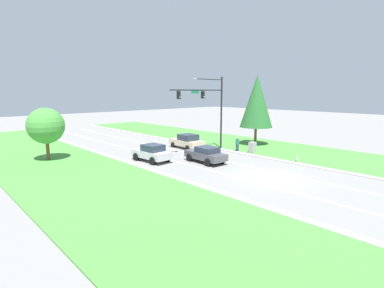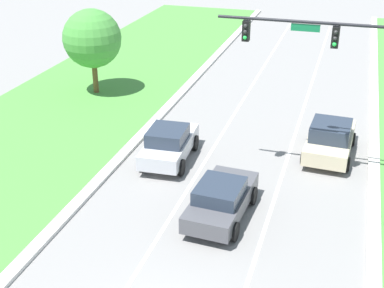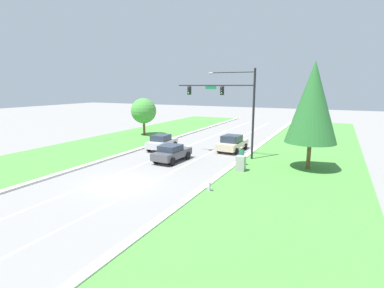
# 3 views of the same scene
# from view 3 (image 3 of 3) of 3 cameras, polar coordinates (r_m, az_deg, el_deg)

# --- Properties ---
(ground_plane) EXTENTS (160.00, 160.00, 0.00)m
(ground_plane) POSITION_cam_3_polar(r_m,az_deg,el_deg) (21.74, -13.49, -7.38)
(ground_plane) COLOR gray
(curb_strip_right) EXTENTS (0.50, 90.00, 0.15)m
(curb_strip_right) POSITION_cam_3_polar(r_m,az_deg,el_deg) (18.79, 0.15, -9.77)
(curb_strip_right) COLOR beige
(curb_strip_right) RESTS_ON ground_plane
(curb_strip_left) EXTENTS (0.50, 90.00, 0.15)m
(curb_strip_left) POSITION_cam_3_polar(r_m,az_deg,el_deg) (25.57, -23.38, -5.05)
(curb_strip_left) COLOR beige
(curb_strip_left) RESTS_ON ground_plane
(grass_verge_right) EXTENTS (10.00, 90.00, 0.08)m
(grass_verge_right) POSITION_cam_3_polar(r_m,az_deg,el_deg) (17.35, 16.33, -12.18)
(grass_verge_right) COLOR #4C8E3D
(grass_verge_right) RESTS_ON ground_plane
(grass_verge_left) EXTENTS (10.00, 90.00, 0.08)m
(grass_verge_left) POSITION_cam_3_polar(r_m,az_deg,el_deg) (29.68, -30.04, -3.57)
(grass_verge_left) COLOR #4C8E3D
(grass_verge_left) RESTS_ON ground_plane
(lane_stripe_inner_left) EXTENTS (0.14, 81.00, 0.01)m
(lane_stripe_inner_left) POSITION_cam_3_polar(r_m,az_deg,el_deg) (22.89, -17.01, -6.62)
(lane_stripe_inner_left) COLOR white
(lane_stripe_inner_left) RESTS_ON ground_plane
(lane_stripe_inner_right) EXTENTS (0.14, 81.00, 0.01)m
(lane_stripe_inner_right) POSITION_cam_3_polar(r_m,az_deg,el_deg) (20.69, -9.59, -8.17)
(lane_stripe_inner_right) COLOR white
(lane_stripe_inner_right) RESTS_ON ground_plane
(traffic_signal_mast) EXTENTS (7.73, 0.41, 8.30)m
(traffic_signal_mast) POSITION_cam_3_polar(r_m,az_deg,el_deg) (28.32, 7.46, 8.40)
(traffic_signal_mast) COLOR black
(traffic_signal_mast) RESTS_ON ground_plane
(silver_sedan) EXTENTS (2.20, 4.25, 1.66)m
(silver_sedan) POSITION_cam_3_polar(r_m,az_deg,el_deg) (32.23, -5.79, 0.38)
(silver_sedan) COLOR silver
(silver_sedan) RESTS_ON ground_plane
(champagne_sedan) EXTENTS (2.32, 4.58, 1.69)m
(champagne_sedan) POSITION_cam_3_polar(r_m,az_deg,el_deg) (31.75, 7.68, 0.16)
(champagne_sedan) COLOR beige
(champagne_sedan) RESTS_ON ground_plane
(graphite_sedan) EXTENTS (2.20, 4.35, 1.53)m
(graphite_sedan) POSITION_cam_3_polar(r_m,az_deg,el_deg) (27.22, -3.90, -1.66)
(graphite_sedan) COLOR #4C4C51
(graphite_sedan) RESTS_ON ground_plane
(utility_cabinet) EXTENTS (0.70, 0.60, 1.28)m
(utility_cabinet) POSITION_cam_3_polar(r_m,az_deg,el_deg) (24.21, 9.26, -3.75)
(utility_cabinet) COLOR #9E9E99
(utility_cabinet) RESTS_ON ground_plane
(pedestrian) EXTENTS (0.40, 0.24, 1.69)m
(pedestrian) POSITION_cam_3_polar(r_m,az_deg,el_deg) (25.85, 9.38, -2.14)
(pedestrian) COLOR #232842
(pedestrian) RESTS_ON ground_plane
(fire_hydrant) EXTENTS (0.34, 0.20, 0.70)m
(fire_hydrant) POSITION_cam_3_polar(r_m,az_deg,el_deg) (19.52, 3.34, -8.15)
(fire_hydrant) COLOR #B7B7BC
(fire_hydrant) RESTS_ON ground_plane
(conifer_near_right_tree) EXTENTS (4.02, 4.02, 8.70)m
(conifer_near_right_tree) POSITION_cam_3_polar(r_m,az_deg,el_deg) (25.59, 22.01, 7.35)
(conifer_near_right_tree) COLOR brown
(conifer_near_right_tree) RESTS_ON ground_plane
(oak_near_left_tree) EXTENTS (3.45, 3.45, 5.14)m
(oak_near_left_tree) POSITION_cam_3_polar(r_m,az_deg,el_deg) (41.76, -9.20, 6.25)
(oak_near_left_tree) COLOR brown
(oak_near_left_tree) RESTS_ON ground_plane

